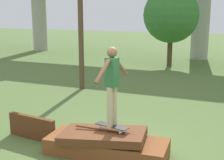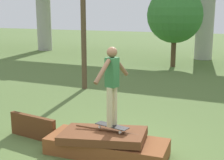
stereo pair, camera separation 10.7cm
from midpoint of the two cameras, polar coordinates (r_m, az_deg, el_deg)
The scene contains 6 objects.
ground_plane at distance 6.81m, azimuth -0.52°, elevation -13.40°, with size 80.00×80.00×0.00m, color #567038.
scrap_pile at distance 6.71m, azimuth -0.69°, elevation -11.58°, with size 2.61×1.19×0.56m.
scrap_plank_loose at distance 7.72m, azimuth -13.90°, elevation -8.34°, with size 1.34×0.27×0.56m.
skateboard at distance 6.54m, azimuth 0.48°, elevation -8.43°, with size 0.76×0.35×0.09m.
skater at distance 6.27m, azimuth 0.49°, elevation -0.19°, with size 0.31×1.13×1.64m.
tree_mid_back at distance 17.33m, azimuth 11.61°, elevation 11.53°, with size 2.98×2.98×4.28m.
Camera 2 is at (2.55, -5.58, 2.96)m, focal length 50.00 mm.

